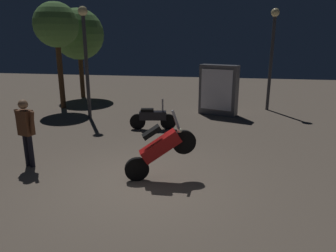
{
  "coord_description": "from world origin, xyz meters",
  "views": [
    {
      "loc": [
        1.74,
        -6.31,
        3.18
      ],
      "look_at": [
        0.41,
        1.28,
        1.0
      ],
      "focal_mm": 33.46,
      "sensor_mm": 36.0,
      "label": 1
    }
  ],
  "objects_px": {
    "motorcycle_red_foreground": "(160,148)",
    "streetlamp_near": "(272,46)",
    "streetlamp_far": "(85,48)",
    "person_rider_beside": "(26,127)",
    "kiosk_billboard": "(218,90)",
    "motorcycle_black_parked_left": "(153,117)"
  },
  "relations": [
    {
      "from": "motorcycle_black_parked_left",
      "to": "person_rider_beside",
      "type": "relative_size",
      "value": 0.95
    },
    {
      "from": "person_rider_beside",
      "to": "motorcycle_red_foreground",
      "type": "bearing_deg",
      "value": -76.22
    },
    {
      "from": "motorcycle_red_foreground",
      "to": "person_rider_beside",
      "type": "height_order",
      "value": "person_rider_beside"
    },
    {
      "from": "person_rider_beside",
      "to": "motorcycle_black_parked_left",
      "type": "bearing_deg",
      "value": -15.41
    },
    {
      "from": "kiosk_billboard",
      "to": "streetlamp_far",
      "type": "bearing_deg",
      "value": 36.31
    },
    {
      "from": "motorcycle_red_foreground",
      "to": "streetlamp_far",
      "type": "bearing_deg",
      "value": 106.91
    },
    {
      "from": "streetlamp_near",
      "to": "streetlamp_far",
      "type": "distance_m",
      "value": 7.9
    },
    {
      "from": "motorcycle_red_foreground",
      "to": "streetlamp_near",
      "type": "relative_size",
      "value": 0.37
    },
    {
      "from": "motorcycle_red_foreground",
      "to": "streetlamp_near",
      "type": "bearing_deg",
      "value": 46.16
    },
    {
      "from": "streetlamp_near",
      "to": "kiosk_billboard",
      "type": "xyz_separation_m",
      "value": [
        -2.22,
        -1.32,
        -1.78
      ]
    },
    {
      "from": "streetlamp_far",
      "to": "streetlamp_near",
      "type": "bearing_deg",
      "value": 21.65
    },
    {
      "from": "motorcycle_black_parked_left",
      "to": "streetlamp_near",
      "type": "distance_m",
      "value": 6.47
    },
    {
      "from": "person_rider_beside",
      "to": "streetlamp_near",
      "type": "xyz_separation_m",
      "value": [
        6.82,
        7.87,
        1.79
      ]
    },
    {
      "from": "streetlamp_near",
      "to": "kiosk_billboard",
      "type": "height_order",
      "value": "streetlamp_near"
    },
    {
      "from": "person_rider_beside",
      "to": "streetlamp_far",
      "type": "bearing_deg",
      "value": 22.18
    },
    {
      "from": "motorcycle_red_foreground",
      "to": "person_rider_beside",
      "type": "relative_size",
      "value": 0.94
    },
    {
      "from": "person_rider_beside",
      "to": "kiosk_billboard",
      "type": "height_order",
      "value": "kiosk_billboard"
    },
    {
      "from": "motorcycle_black_parked_left",
      "to": "streetlamp_far",
      "type": "xyz_separation_m",
      "value": [
        -2.88,
        1.11,
        2.36
      ]
    },
    {
      "from": "motorcycle_red_foreground",
      "to": "streetlamp_far",
      "type": "height_order",
      "value": "streetlamp_far"
    },
    {
      "from": "streetlamp_far",
      "to": "motorcycle_black_parked_left",
      "type": "bearing_deg",
      "value": -21.1
    },
    {
      "from": "streetlamp_near",
      "to": "person_rider_beside",
      "type": "bearing_deg",
      "value": -130.91
    },
    {
      "from": "person_rider_beside",
      "to": "kiosk_billboard",
      "type": "distance_m",
      "value": 8.0
    }
  ]
}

